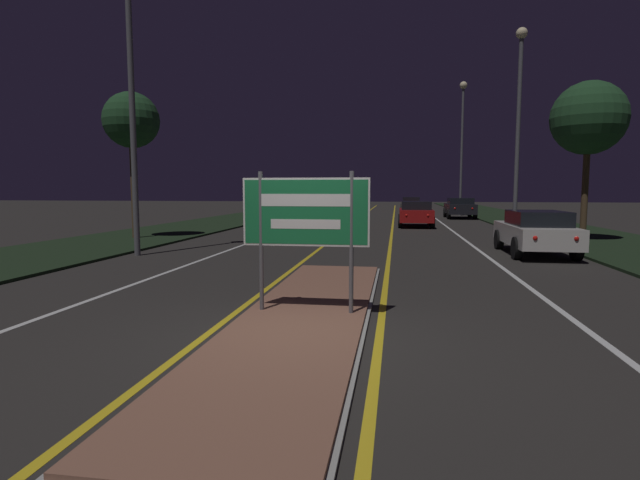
{
  "coord_description": "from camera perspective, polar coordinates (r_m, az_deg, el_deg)",
  "views": [
    {
      "loc": [
        1.42,
        -6.78,
        2.05
      ],
      "look_at": [
        0.0,
        2.46,
        1.1
      ],
      "focal_mm": 28.0,
      "sensor_mm": 36.0,
      "label": 1
    }
  ],
  "objects": [
    {
      "name": "edge_line_white_right",
      "position": [
        32.37,
        19.02,
        1.83
      ],
      "size": [
        0.1,
        70.0,
        0.01
      ],
      "color": "silver",
      "rests_on": "ground_plane"
    },
    {
      "name": "edge_line_white_left",
      "position": [
        32.99,
        -6.43,
        2.18
      ],
      "size": [
        0.1,
        70.0,
        0.01
      ],
      "color": "silver",
      "rests_on": "ground_plane"
    },
    {
      "name": "car_receding_0",
      "position": [
        17.13,
        23.39,
        0.93
      ],
      "size": [
        1.87,
        4.3,
        1.39
      ],
      "color": "silver",
      "rests_on": "ground_plane"
    },
    {
      "name": "streetlight_right_far",
      "position": [
        41.46,
        15.95,
        12.24
      ],
      "size": [
        0.57,
        0.57,
        10.41
      ],
      "color": "#56565B",
      "rests_on": "ground_plane"
    },
    {
      "name": "streetlight_right_near",
      "position": [
        23.93,
        21.78,
        13.81
      ],
      "size": [
        0.48,
        0.48,
        8.95
      ],
      "color": "#56565B",
      "rests_on": "ground_plane"
    },
    {
      "name": "car_receding_2",
      "position": [
        37.24,
        15.69,
        3.62
      ],
      "size": [
        2.0,
        4.33,
        1.47
      ],
      "color": "black",
      "rests_on": "ground_plane"
    },
    {
      "name": "highway_sign",
      "position": [
        7.88,
        -1.66,
        2.66
      ],
      "size": [
        2.03,
        0.07,
        2.23
      ],
      "color": "#56565B",
      "rests_on": "median_island"
    },
    {
      "name": "car_approaching_1",
      "position": [
        33.94,
        2.42,
        3.53
      ],
      "size": [
        2.04,
        4.37,
        1.38
      ],
      "color": "black",
      "rests_on": "ground_plane"
    },
    {
      "name": "roadside_palm_left",
      "position": [
        22.02,
        -20.77,
        12.55
      ],
      "size": [
        2.24,
        2.24,
        5.88
      ],
      "color": "#4C3823",
      "rests_on": "verge_left"
    },
    {
      "name": "lane_line_white_right",
      "position": [
        31.97,
        13.72,
        1.93
      ],
      "size": [
        0.12,
        70.0,
        0.01
      ],
      "color": "silver",
      "rests_on": "ground_plane"
    },
    {
      "name": "car_approaching_0",
      "position": [
        20.79,
        -2.17,
        2.14
      ],
      "size": [
        1.96,
        4.69,
        1.37
      ],
      "color": "#4C514C",
      "rests_on": "ground_plane"
    },
    {
      "name": "lane_line_white_left",
      "position": [
        32.34,
        -1.29,
        2.14
      ],
      "size": [
        0.12,
        70.0,
        0.01
      ],
      "color": "silver",
      "rests_on": "ground_plane"
    },
    {
      "name": "verge_left",
      "position": [
        28.99,
        -13.42,
        1.64
      ],
      "size": [
        5.0,
        100.0,
        0.08
      ],
      "color": "black",
      "rests_on": "ground_plane"
    },
    {
      "name": "car_receding_1",
      "position": [
        28.24,
        10.88,
        3.03
      ],
      "size": [
        1.92,
        4.09,
        1.42
      ],
      "color": "maroon",
      "rests_on": "ground_plane"
    },
    {
      "name": "car_receding_3",
      "position": [
        48.6,
        10.34,
        4.12
      ],
      "size": [
        1.89,
        4.29,
        1.36
      ],
      "color": "maroon",
      "rests_on": "ground_plane"
    },
    {
      "name": "ground_plane",
      "position": [
        7.23,
        -3.02,
        -10.69
      ],
      "size": [
        160.0,
        160.0,
        0.0
      ],
      "primitive_type": "plane",
      "color": "#282623"
    },
    {
      "name": "centre_line_yellow_right",
      "position": [
        31.85,
        8.35,
        2.02
      ],
      "size": [
        0.12,
        70.0,
        0.01
      ],
      "color": "gold",
      "rests_on": "ground_plane"
    },
    {
      "name": "streetlight_left_near",
      "position": [
        17.13,
        -20.95,
        21.27
      ],
      "size": [
        0.59,
        0.59,
        10.03
      ],
      "color": "#56565B",
      "rests_on": "ground_plane"
    },
    {
      "name": "centre_line_yellow_left",
      "position": [
        31.96,
        4.0,
        2.08
      ],
      "size": [
        0.12,
        70.0,
        0.01
      ],
      "color": "gold",
      "rests_on": "ground_plane"
    },
    {
      "name": "verge_right",
      "position": [
        28.05,
        25.46,
        1.1
      ],
      "size": [
        5.0,
        100.0,
        0.08
      ],
      "color": "black",
      "rests_on": "ground_plane"
    },
    {
      "name": "roadside_palm_right",
      "position": [
        21.88,
        28.36,
        12.09
      ],
      "size": [
        2.76,
        2.76,
        6.04
      ],
      "color": "#4C3823",
      "rests_on": "verge_right"
    },
    {
      "name": "median_island",
      "position": [
        8.12,
        -1.63,
        -8.52
      ],
      "size": [
        2.04,
        9.75,
        0.1
      ],
      "color": "#999993",
      "rests_on": "ground_plane"
    }
  ]
}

